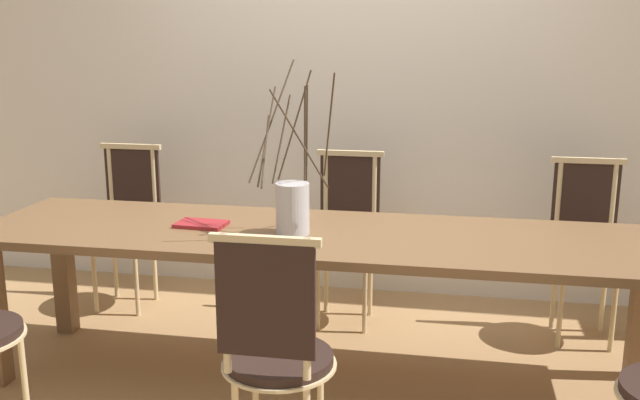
% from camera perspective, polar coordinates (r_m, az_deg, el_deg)
% --- Properties ---
extents(ground_plane, '(16.00, 16.00, 0.00)m').
position_cam_1_polar(ground_plane, '(3.52, -0.00, -14.17)').
color(ground_plane, '#A87F51').
extents(wall_rear, '(12.00, 0.06, 3.20)m').
position_cam_1_polar(wall_rear, '(4.40, 3.19, 12.99)').
color(wall_rear, silver).
rests_on(wall_rear, ground_plane).
extents(dining_table, '(3.18, 0.82, 0.73)m').
position_cam_1_polar(dining_table, '(3.27, -0.00, -4.01)').
color(dining_table, brown).
rests_on(dining_table, ground_plane).
extents(chair_near_left, '(0.43, 0.43, 0.97)m').
position_cam_1_polar(chair_near_left, '(2.62, -3.60, -11.71)').
color(chair_near_left, black).
rests_on(chair_near_left, ground_plane).
extents(chair_far_leftend, '(0.43, 0.43, 0.97)m').
position_cam_1_polar(chair_far_leftend, '(4.42, -15.26, -1.70)').
color(chair_far_leftend, black).
rests_on(chair_far_leftend, ground_plane).
extents(chair_far_left, '(0.43, 0.43, 0.97)m').
position_cam_1_polar(chair_far_left, '(4.03, 2.14, -2.67)').
color(chair_far_left, black).
rests_on(chair_far_left, ground_plane).
extents(chair_far_center, '(0.43, 0.43, 0.97)m').
position_cam_1_polar(chair_far_center, '(4.05, 20.48, -3.43)').
color(chair_far_center, black).
rests_on(chair_far_center, ground_plane).
extents(vase_centerpiece, '(0.41, 0.38, 0.77)m').
position_cam_1_polar(vase_centerpiece, '(3.19, -2.21, -0.40)').
color(vase_centerpiece, silver).
rests_on(vase_centerpiece, dining_table).
extents(book_stack, '(0.24, 0.17, 0.02)m').
position_cam_1_polar(book_stack, '(3.39, -9.49, -1.92)').
color(book_stack, maroon).
rests_on(book_stack, dining_table).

